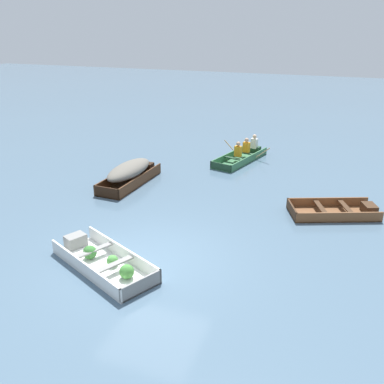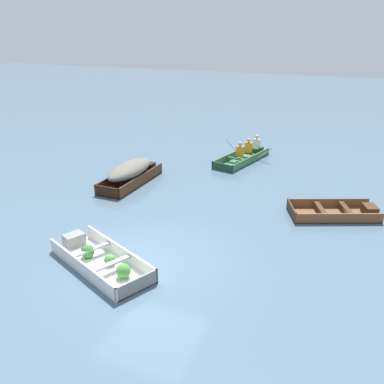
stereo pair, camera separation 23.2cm
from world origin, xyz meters
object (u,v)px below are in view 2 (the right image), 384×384
object	(u,v)px
skiff_wooden_brown_mid_moored	(337,212)
dinghy_white_foreground	(100,260)
skiff_dark_varnish_near_moored	(131,171)
rowboat_green_with_crew	(244,155)

from	to	relation	value
skiff_wooden_brown_mid_moored	dinghy_white_foreground	bearing A→B (deg)	-136.38
skiff_dark_varnish_near_moored	rowboat_green_with_crew	xyz separation A→B (m)	(3.20, 4.17, -0.25)
skiff_dark_varnish_near_moored	rowboat_green_with_crew	size ratio (longest dim) A/B	0.94
rowboat_green_with_crew	skiff_dark_varnish_near_moored	bearing A→B (deg)	-127.48
dinghy_white_foreground	rowboat_green_with_crew	xyz separation A→B (m)	(1.23, 9.45, 0.06)
dinghy_white_foreground	skiff_dark_varnish_near_moored	world-z (taller)	skiff_dark_varnish_near_moored
dinghy_white_foreground	skiff_dark_varnish_near_moored	distance (m)	5.64
dinghy_white_foreground	skiff_dark_varnish_near_moored	size ratio (longest dim) A/B	1.03
dinghy_white_foreground	rowboat_green_with_crew	size ratio (longest dim) A/B	0.97
skiff_wooden_brown_mid_moored	rowboat_green_with_crew	bearing A→B (deg)	132.20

